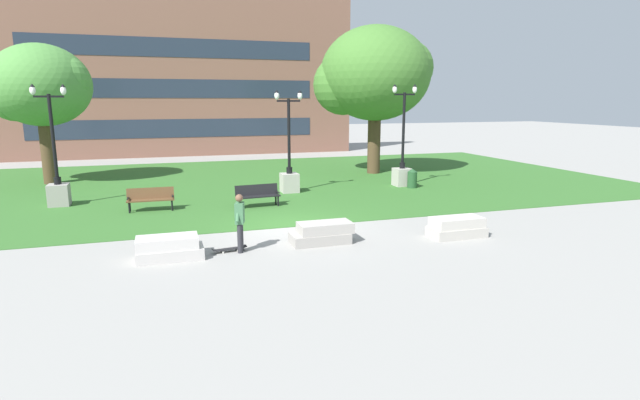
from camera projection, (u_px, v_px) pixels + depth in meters
name	position (u px, v px, depth m)	size (l,w,h in m)	color
ground_plane	(294.00, 227.00, 17.35)	(140.00, 140.00, 0.00)	gray
grass_lawn	(246.00, 182.00, 26.68)	(40.00, 20.00, 0.02)	#336628
concrete_block_center	(169.00, 248.00, 13.83)	(1.80, 0.90, 0.64)	#BCB7B2
concrete_block_left	(322.00, 233.00, 15.39)	(1.90, 0.90, 0.64)	#9E9991
concrete_block_right	(457.00, 227.00, 16.09)	(1.80, 0.90, 0.64)	#B2ADA3
person_skateboarder	(240.00, 220.00, 14.34)	(0.34, 0.60, 1.71)	#28282D
skateboard	(230.00, 249.00, 14.53)	(1.04, 0.33, 0.14)	black
park_bench_near_left	(257.00, 194.00, 20.52)	(1.84, 0.68, 0.90)	black
park_bench_near_right	(151.00, 198.00, 19.78)	(1.81, 0.57, 0.90)	brown
lamp_post_center	(402.00, 166.00, 25.42)	(1.32, 0.80, 5.10)	#ADA89E
lamp_post_right	(58.00, 182.00, 20.60)	(1.32, 0.80, 4.96)	gray
lamp_post_left	(289.00, 172.00, 23.66)	(1.32, 0.80, 4.78)	#ADA89E
tree_near_right	(40.00, 87.00, 25.31)	(5.11, 4.87, 7.13)	#4C3823
tree_far_right	(374.00, 75.00, 28.97)	(6.71, 6.39, 8.55)	#4C3823
trash_bin	(412.00, 178.00, 24.94)	(0.49, 0.49, 0.96)	#234C28
building_facade_distant	(175.00, 71.00, 38.09)	(28.23, 1.03, 12.99)	brown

